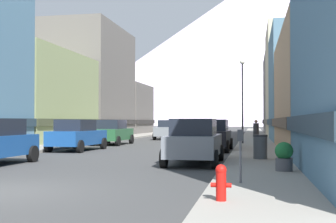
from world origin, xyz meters
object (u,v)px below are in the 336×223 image
car_right_0 (194,141)px  streetlamp_right (242,88)px  fire_hydrant_near (221,181)px  car_driving_0 (189,127)px  car_left_2 (112,132)px  potted_plant_0 (284,156)px  car_right_1 (213,135)px  parking_meter_near (240,148)px  pedestrian_0 (256,133)px  trash_bin_right (260,147)px  car_driving_1 (168,130)px  car_left_1 (77,135)px

car_right_0 → streetlamp_right: (1.55, 13.98, 3.09)m
fire_hydrant_near → car_driving_0: bearing=98.9°
car_right_0 → streetlamp_right: 14.40m
car_left_2 → car_driving_0: (2.20, 23.56, 0.00)m
car_left_2 → potted_plant_0: size_ratio=4.93×
car_left_2 → potted_plant_0: bearing=-56.3°
car_left_2 → car_right_1: bearing=-33.3°
streetlamp_right → parking_meter_near: bearing=-88.9°
fire_hydrant_near → parking_meter_near: parking_meter_near is taller
pedestrian_0 → streetlamp_right: (-0.90, 2.53, 3.08)m
car_driving_0 → trash_bin_right: (7.95, -35.36, -0.26)m
car_driving_1 → potted_plant_0: size_ratio=4.92×
car_right_0 → car_driving_0: same height
potted_plant_0 → pedestrian_0: pedestrian_0 is taller
car_driving_1 → car_right_1: bearing=-69.9°
parking_meter_near → trash_bin_right: parking_meter_near is taller
streetlamp_right → fire_hydrant_near: bearing=-89.7°
parking_meter_near → pedestrian_0: size_ratio=0.81×
parking_meter_near → trash_bin_right: size_ratio=1.36×
car_left_1 → parking_meter_near: car_left_1 is taller
trash_bin_right → potted_plant_0: trash_bin_right is taller
car_right_1 → streetlamp_right: (1.55, 5.95, 3.09)m
car_driving_0 → fire_hydrant_near: 45.81m
fire_hydrant_near → potted_plant_0: (1.55, 5.53, 0.08)m
car_left_1 → parking_meter_near: (9.55, -12.68, 0.11)m
potted_plant_0 → streetlamp_right: bearing=95.5°
car_driving_1 → potted_plant_0: 27.31m
trash_bin_right → streetlamp_right: streetlamp_right is taller
parking_meter_near → potted_plant_0: parking_meter_near is taller
car_left_1 → streetlamp_right: size_ratio=0.77×
car_left_2 → car_right_1: size_ratio=1.00×
streetlamp_right → car_driving_1: bearing=128.3°
car_left_1 → car_right_1: bearing=10.9°
pedestrian_0 → car_right_0: bearing=-102.1°
fire_hydrant_near → parking_meter_near: size_ratio=0.53×
car_driving_1 → streetlamp_right: streetlamp_right is taller
car_left_1 → streetlamp_right: 12.17m
car_driving_1 → trash_bin_right: 22.97m
car_driving_0 → car_driving_1: same height
car_driving_0 → potted_plant_0: (8.60, -39.73, -0.29)m
streetlamp_right → car_driving_0: bearing=107.1°
car_right_0 → car_driving_1: same height
car_driving_1 → trash_bin_right: size_ratio=4.49×
car_right_1 → parking_meter_near: bearing=-82.1°
pedestrian_0 → streetlamp_right: 4.09m
car_right_1 → streetlamp_right: 6.88m
car_driving_0 → car_left_2: bearing=-95.3°
car_left_1 → car_driving_1: (2.20, 16.20, 0.00)m
car_driving_0 → car_driving_1: 13.81m
car_right_0 → pedestrian_0: size_ratio=2.70×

